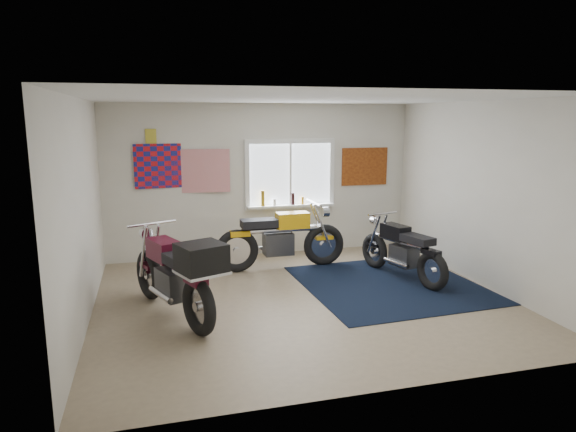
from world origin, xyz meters
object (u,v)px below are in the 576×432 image
object	(u,v)px
yellow_triumph	(281,240)
navy_rug	(390,284)
maroon_tourer	(177,274)
black_chrome_bike	(402,252)

from	to	relation	value
yellow_triumph	navy_rug	bearing A→B (deg)	-43.14
navy_rug	maroon_tourer	world-z (taller)	maroon_tourer
black_chrome_bike	navy_rug	bearing A→B (deg)	112.90
yellow_triumph	maroon_tourer	distance (m)	2.50
navy_rug	yellow_triumph	xyz separation A→B (m)	(-1.36, 1.25, 0.48)
navy_rug	black_chrome_bike	size ratio (longest dim) A/B	1.41
yellow_triumph	maroon_tourer	world-z (taller)	maroon_tourer
navy_rug	black_chrome_bike	world-z (taller)	black_chrome_bike
black_chrome_bike	maroon_tourer	world-z (taller)	maroon_tourer
maroon_tourer	yellow_triumph	bearing A→B (deg)	-66.12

